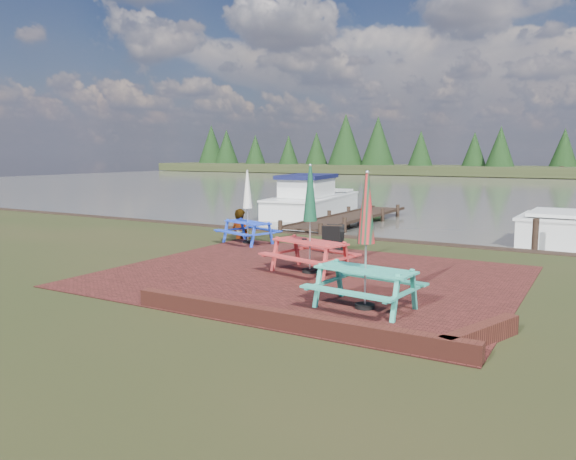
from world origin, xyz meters
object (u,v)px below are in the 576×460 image
Objects in this scene: chalkboard at (333,239)px; person at (240,209)px; picnic_table_blue at (248,218)px; jetty at (349,218)px; picnic_table_red at (310,236)px; picnic_table_teal at (366,262)px; boat_jetty at (312,201)px.

chalkboard is 4.04m from person.
person is at bearing 155.08° from picnic_table_blue.
jetty is 4.73× the size of person.
person is at bearing 155.63° from picnic_table_red.
picnic_table_red reaches higher than person.
chalkboard is 7.87m from jetty.
picnic_table_teal reaches higher than person.
picnic_table_blue reaches higher than person.
jetty is at bearing 121.51° from picnic_table_teal.
picnic_table_blue is 7.11m from jetty.
chalkboard is (-2.88, 4.76, -0.44)m from picnic_table_teal.
picnic_table_blue is 0.29× the size of boat_jetty.
person is at bearing 145.72° from picnic_table_teal.
person is (2.09, -9.11, 0.52)m from boat_jetty.
jetty is at bearing 92.50° from chalkboard.
picnic_table_red is 14.35m from boat_jetty.
picnic_table_blue is at bearing -92.43° from jetty.
chalkboard is at bearing 169.37° from person.
jetty is at bearing -95.02° from person.
jetty is at bearing 123.47° from picnic_table_red.
boat_jetty is (-3.21, 2.81, 0.33)m from jetty.
person is (-0.81, 0.78, 0.17)m from picnic_table_blue.
picnic_table_teal is at bearing -21.70° from picnic_table_blue.
person reaches higher than chalkboard.
picnic_table_red reaches higher than jetty.
boat_jetty is at bearing 125.21° from picnic_table_blue.
boat_jetty reaches higher than chalkboard.
picnic_table_teal is at bearing -29.38° from picnic_table_red.
boat_jetty is 9.36m from person.
picnic_table_red is 2.68m from chalkboard.
picnic_table_teal is 5.59m from chalkboard.
picnic_table_red is at bearing -94.27° from chalkboard.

